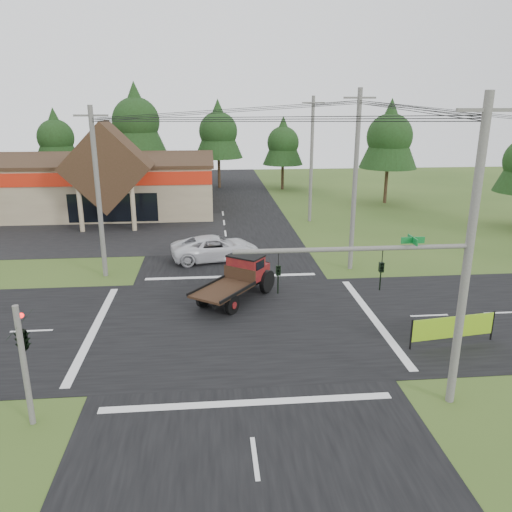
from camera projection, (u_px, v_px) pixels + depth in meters
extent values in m
plane|color=#344F1C|center=(237.00, 323.00, 25.05)|extent=(120.00, 120.00, 0.00)
cube|color=black|center=(237.00, 323.00, 25.05)|extent=(12.00, 120.00, 0.02)
cube|color=black|center=(237.00, 323.00, 25.05)|extent=(120.00, 12.00, 0.02)
cube|color=black|center=(59.00, 234.00, 41.91)|extent=(28.00, 14.00, 0.02)
cube|color=gray|center=(66.00, 185.00, 51.47)|extent=(30.00, 15.00, 5.00)
cube|color=#362616|center=(63.00, 160.00, 50.72)|extent=(30.40, 15.40, 0.30)
cube|color=#A01C0C|center=(41.00, 180.00, 43.81)|extent=(30.00, 0.12, 1.20)
cube|color=#362616|center=(107.00, 167.00, 43.08)|extent=(7.78, 4.00, 7.78)
cylinder|color=gray|center=(80.00, 209.00, 42.24)|extent=(0.40, 0.40, 4.00)
cylinder|color=gray|center=(133.00, 208.00, 42.62)|extent=(0.40, 0.40, 4.00)
cube|color=black|center=(113.00, 208.00, 45.13)|extent=(8.00, 0.08, 2.60)
cylinder|color=#595651|center=(461.00, 314.00, 17.54)|extent=(0.24, 0.24, 7.00)
cylinder|color=#595651|center=(354.00, 249.00, 16.45)|extent=(8.00, 0.16, 0.16)
imported|color=black|center=(381.00, 277.00, 16.83)|extent=(0.16, 0.20, 1.00)
imported|color=black|center=(278.00, 280.00, 16.53)|extent=(0.16, 0.20, 1.00)
cube|color=#0C6626|center=(413.00, 240.00, 16.55)|extent=(0.80, 0.04, 0.22)
cylinder|color=#595651|center=(24.00, 367.00, 16.61)|extent=(0.20, 0.20, 4.40)
imported|color=black|center=(20.00, 323.00, 16.36)|extent=(0.53, 2.48, 1.00)
sphere|color=#FF0C0C|center=(21.00, 315.00, 16.44)|extent=(0.18, 0.18, 0.18)
cylinder|color=#595651|center=(468.00, 260.00, 16.95)|extent=(0.30, 0.30, 11.00)
cube|color=#595651|center=(487.00, 110.00, 15.50)|extent=(2.00, 0.12, 0.12)
cylinder|color=#595651|center=(98.00, 194.00, 30.42)|extent=(0.30, 0.30, 10.50)
cube|color=#595651|center=(91.00, 115.00, 29.05)|extent=(2.00, 0.12, 0.12)
cylinder|color=#595651|center=(355.00, 183.00, 31.67)|extent=(0.30, 0.30, 11.50)
cube|color=#595651|center=(360.00, 98.00, 30.15)|extent=(2.00, 0.12, 0.12)
cylinder|color=#595651|center=(311.00, 161.00, 45.03)|extent=(0.30, 0.30, 11.20)
cube|color=#595651|center=(313.00, 103.00, 43.56)|extent=(2.00, 0.12, 0.12)
cylinder|color=#332316|center=(60.00, 176.00, 62.76)|extent=(0.36, 0.36, 3.50)
cone|color=black|center=(55.00, 135.00, 61.27)|extent=(5.60, 5.60, 6.60)
sphere|color=black|center=(56.00, 137.00, 61.36)|extent=(4.40, 4.40, 4.40)
cylinder|color=#332316|center=(139.00, 172.00, 62.52)|extent=(0.36, 0.36, 4.55)
cone|color=black|center=(136.00, 118.00, 60.59)|extent=(7.28, 7.28, 8.58)
sphere|color=black|center=(136.00, 121.00, 60.70)|extent=(5.72, 5.72, 5.72)
cylinder|color=#332316|center=(219.00, 173.00, 64.45)|extent=(0.36, 0.36, 3.85)
cone|color=black|center=(218.00, 129.00, 62.81)|extent=(6.16, 6.16, 7.26)
sphere|color=black|center=(218.00, 131.00, 62.91)|extent=(4.84, 4.84, 4.84)
cylinder|color=#332316|center=(282.00, 177.00, 63.35)|extent=(0.36, 0.36, 3.15)
cone|color=black|center=(283.00, 140.00, 62.01)|extent=(5.04, 5.04, 5.94)
sphere|color=black|center=(283.00, 143.00, 62.09)|extent=(3.96, 3.96, 3.96)
cylinder|color=#332316|center=(386.00, 185.00, 54.60)|extent=(0.36, 0.36, 3.85)
cone|color=black|center=(390.00, 133.00, 52.96)|extent=(6.16, 6.16, 7.26)
sphere|color=black|center=(390.00, 137.00, 53.06)|extent=(4.84, 4.84, 4.84)
imported|color=silver|center=(215.00, 248.00, 34.99)|extent=(6.52, 3.86, 1.70)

